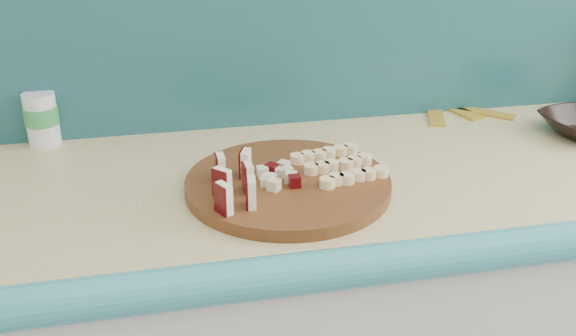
% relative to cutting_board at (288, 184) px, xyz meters
% --- Properties ---
extents(backsplash, '(2.20, 0.02, 0.50)m').
position_rel_cutting_board_xyz_m(backsplash, '(0.43, 0.33, 0.24)').
color(backsplash, teal).
rests_on(backsplash, kitchen_counter).
extents(cutting_board, '(0.42, 0.42, 0.02)m').
position_rel_cutting_board_xyz_m(cutting_board, '(0.00, 0.00, 0.00)').
color(cutting_board, '#4C2B10').
rests_on(cutting_board, kitchen_counter).
extents(apple_wedges, '(0.07, 0.15, 0.05)m').
position_rel_cutting_board_xyz_m(apple_wedges, '(-0.10, -0.04, 0.04)').
color(apple_wedges, '#FFF7CB').
rests_on(apple_wedges, cutting_board).
extents(apple_chunks, '(0.05, 0.06, 0.02)m').
position_rel_cutting_board_xyz_m(apple_chunks, '(-0.02, -0.01, 0.02)').
color(apple_chunks, beige).
rests_on(apple_chunks, cutting_board).
extents(banana_slices, '(0.15, 0.15, 0.02)m').
position_rel_cutting_board_xyz_m(banana_slices, '(0.10, 0.02, 0.02)').
color(banana_slices, '#F8DC97').
rests_on(banana_slices, cutting_board).
extents(canister, '(0.07, 0.07, 0.11)m').
position_rel_cutting_board_xyz_m(canister, '(-0.44, 0.30, 0.05)').
color(canister, white).
rests_on(canister, kitchen_counter).
extents(banana_peel, '(0.22, 0.18, 0.01)m').
position_rel_cutting_board_xyz_m(banana_peel, '(0.46, 0.31, -0.01)').
color(banana_peel, gold).
rests_on(banana_peel, kitchen_counter).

